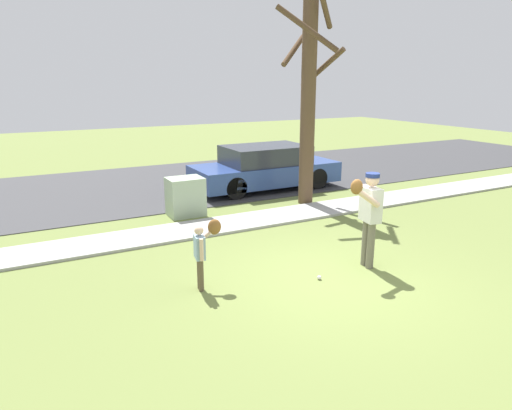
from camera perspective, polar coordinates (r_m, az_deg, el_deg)
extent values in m
plane|color=olive|center=(10.87, -1.64, -2.39)|extent=(48.00, 48.00, 0.00)
cube|color=#A3A39E|center=(10.95, -1.87, -2.10)|extent=(36.00, 1.20, 0.06)
cube|color=#38383A|center=(15.46, -10.08, 2.74)|extent=(36.00, 6.80, 0.02)
cylinder|color=#6B6656|center=(8.52, 13.96, -4.86)|extent=(0.14, 0.14, 0.86)
cylinder|color=#6B6656|center=(8.65, 13.36, -4.50)|extent=(0.14, 0.14, 0.86)
cube|color=silver|center=(8.37, 13.97, 0.06)|extent=(0.30, 0.45, 0.61)
sphere|color=beige|center=(8.27, 14.16, 3.00)|extent=(0.23, 0.23, 0.23)
cylinder|color=navy|center=(8.25, 14.20, 3.59)|extent=(0.24, 0.24, 0.07)
cylinder|color=beige|center=(7.97, 13.47, 0.97)|extent=(0.54, 0.19, 0.41)
ellipsoid|color=brown|center=(7.83, 12.30, 2.20)|extent=(0.24, 0.17, 0.26)
cylinder|color=beige|center=(8.58, 13.07, 0.60)|extent=(0.10, 0.10, 0.57)
cylinder|color=brown|center=(7.61, -6.96, -8.29)|extent=(0.09, 0.09, 0.54)
cylinder|color=brown|center=(7.51, -6.79, -8.60)|extent=(0.09, 0.09, 0.54)
cube|color=#8CADC6|center=(7.39, -6.99, -5.17)|extent=(0.19, 0.28, 0.38)
sphere|color=beige|center=(7.30, -7.06, -3.14)|extent=(0.15, 0.15, 0.15)
cylinder|color=beige|center=(7.52, -6.06, -3.66)|extent=(0.34, 0.12, 0.26)
ellipsoid|color=brown|center=(7.51, -5.15, -2.71)|extent=(0.24, 0.17, 0.26)
cylinder|color=beige|center=(7.24, -6.73, -5.51)|extent=(0.06, 0.06, 0.36)
sphere|color=white|center=(8.02, 7.81, -8.86)|extent=(0.07, 0.07, 0.07)
cube|color=#9EB293|center=(11.60, -8.69, 1.02)|extent=(0.86, 0.68, 0.96)
cylinder|color=brown|center=(12.42, 6.45, 12.66)|extent=(0.39, 0.39, 5.51)
cylinder|color=brown|center=(12.86, 8.18, 16.37)|extent=(0.54, 1.37, 1.03)
cylinder|color=brown|center=(12.63, 4.66, 18.49)|extent=(1.06, 0.70, 0.86)
cylinder|color=brown|center=(11.84, 6.33, 20.81)|extent=(1.26, 1.12, 1.14)
cylinder|color=brown|center=(12.41, 8.61, 22.53)|extent=(0.84, 0.73, 0.74)
cube|color=#2D478C|center=(14.30, 1.13, 3.95)|extent=(4.50, 1.80, 0.60)
cube|color=#2D333D|center=(14.20, 1.14, 6.23)|extent=(2.47, 1.66, 0.55)
cylinder|color=black|center=(13.02, -2.55, 2.11)|extent=(0.64, 0.22, 0.64)
cylinder|color=black|center=(14.43, -5.26, 3.36)|extent=(0.64, 0.22, 0.64)
cylinder|color=black|center=(14.41, 7.53, 3.28)|extent=(0.64, 0.22, 0.64)
cylinder|color=black|center=(15.70, 4.19, 4.35)|extent=(0.64, 0.22, 0.64)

